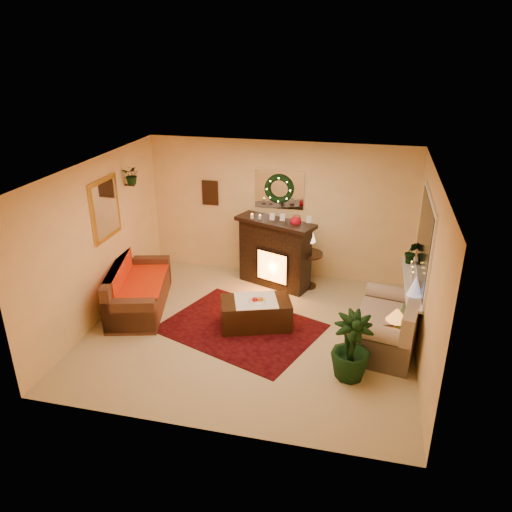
% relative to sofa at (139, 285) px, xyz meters
% --- Properties ---
extents(floor, '(5.00, 5.00, 0.00)m').
position_rel_sofa_xyz_m(floor, '(2.04, -0.32, -0.43)').
color(floor, beige).
rests_on(floor, ground).
extents(ceiling, '(5.00, 5.00, 0.00)m').
position_rel_sofa_xyz_m(ceiling, '(2.04, -0.32, 2.17)').
color(ceiling, white).
rests_on(ceiling, ground).
extents(wall_back, '(5.00, 5.00, 0.00)m').
position_rel_sofa_xyz_m(wall_back, '(2.04, 1.93, 0.87)').
color(wall_back, '#EFD88C').
rests_on(wall_back, ground).
extents(wall_front, '(5.00, 5.00, 0.00)m').
position_rel_sofa_xyz_m(wall_front, '(2.04, -2.57, 0.87)').
color(wall_front, '#EFD88C').
rests_on(wall_front, ground).
extents(wall_left, '(4.50, 4.50, 0.00)m').
position_rel_sofa_xyz_m(wall_left, '(-0.46, -0.32, 0.87)').
color(wall_left, '#EFD88C').
rests_on(wall_left, ground).
extents(wall_right, '(4.50, 4.50, 0.00)m').
position_rel_sofa_xyz_m(wall_right, '(4.54, -0.32, 0.87)').
color(wall_right, '#EFD88C').
rests_on(wall_right, ground).
extents(area_rug, '(2.79, 2.45, 0.01)m').
position_rel_sofa_xyz_m(area_rug, '(1.86, -0.27, -0.42)').
color(area_rug, '#481004').
rests_on(area_rug, floor).
extents(sofa, '(1.27, 2.01, 0.80)m').
position_rel_sofa_xyz_m(sofa, '(0.00, 0.00, 0.00)').
color(sofa, '#422517').
rests_on(sofa, floor).
extents(red_throw, '(0.87, 1.41, 0.02)m').
position_rel_sofa_xyz_m(red_throw, '(-0.06, 0.12, 0.03)').
color(red_throw, '#B61F03').
rests_on(red_throw, sofa).
extents(fireplace, '(1.38, 0.86, 1.21)m').
position_rel_sofa_xyz_m(fireplace, '(2.07, 1.40, 0.12)').
color(fireplace, black).
rests_on(fireplace, floor).
extents(poinsettia, '(0.20, 0.20, 0.20)m').
position_rel_sofa_xyz_m(poinsettia, '(2.45, 1.35, 0.87)').
color(poinsettia, '#A60716').
rests_on(poinsettia, fireplace).
extents(mantel_candle_a, '(0.06, 0.06, 0.19)m').
position_rel_sofa_xyz_m(mantel_candle_a, '(1.64, 1.39, 0.83)').
color(mantel_candle_a, '#FFEDCB').
rests_on(mantel_candle_a, fireplace).
extents(mantel_candle_b, '(0.06, 0.06, 0.18)m').
position_rel_sofa_xyz_m(mantel_candle_b, '(1.79, 1.39, 0.83)').
color(mantel_candle_b, white).
rests_on(mantel_candle_b, fireplace).
extents(mantel_mirror, '(0.92, 0.02, 0.72)m').
position_rel_sofa_xyz_m(mantel_mirror, '(2.04, 1.91, 1.27)').
color(mantel_mirror, white).
rests_on(mantel_mirror, wall_back).
extents(wreath, '(0.55, 0.11, 0.55)m').
position_rel_sofa_xyz_m(wreath, '(2.04, 1.87, 1.29)').
color(wreath, '#194719').
rests_on(wreath, wall_back).
extents(wall_art, '(0.32, 0.03, 0.48)m').
position_rel_sofa_xyz_m(wall_art, '(0.69, 1.91, 1.12)').
color(wall_art, '#381E11').
rests_on(wall_art, wall_back).
extents(gold_mirror, '(0.03, 0.84, 1.00)m').
position_rel_sofa_xyz_m(gold_mirror, '(-0.44, -0.02, 1.32)').
color(gold_mirror, gold).
rests_on(gold_mirror, wall_left).
extents(hanging_plant, '(0.33, 0.28, 0.36)m').
position_rel_sofa_xyz_m(hanging_plant, '(-0.30, 0.73, 1.54)').
color(hanging_plant, '#194719').
rests_on(hanging_plant, wall_left).
extents(loveseat, '(1.16, 1.68, 0.90)m').
position_rel_sofa_xyz_m(loveseat, '(4.10, -0.19, -0.01)').
color(loveseat, '#A79F8B').
rests_on(loveseat, floor).
extents(window_frame, '(0.03, 1.86, 1.36)m').
position_rel_sofa_xyz_m(window_frame, '(4.53, 0.23, 1.12)').
color(window_frame, white).
rests_on(window_frame, wall_right).
extents(window_glass, '(0.02, 1.70, 1.22)m').
position_rel_sofa_xyz_m(window_glass, '(4.51, 0.23, 1.12)').
color(window_glass, black).
rests_on(window_glass, wall_right).
extents(window_sill, '(0.22, 1.86, 0.04)m').
position_rel_sofa_xyz_m(window_sill, '(4.42, 0.23, 0.44)').
color(window_sill, white).
rests_on(window_sill, wall_right).
extents(mini_tree, '(0.22, 0.22, 0.32)m').
position_rel_sofa_xyz_m(mini_tree, '(4.43, -0.25, 0.61)').
color(mini_tree, silver).
rests_on(mini_tree, window_sill).
extents(sill_plant, '(0.28, 0.22, 0.50)m').
position_rel_sofa_xyz_m(sill_plant, '(4.43, 0.90, 0.66)').
color(sill_plant, black).
rests_on(sill_plant, window_sill).
extents(side_table_round, '(0.57, 0.57, 0.68)m').
position_rel_sofa_xyz_m(side_table_round, '(2.69, 1.44, -0.10)').
color(side_table_round, black).
rests_on(side_table_round, floor).
extents(lamp_cream, '(0.28, 0.28, 0.43)m').
position_rel_sofa_xyz_m(lamp_cream, '(2.67, 1.41, 0.45)').
color(lamp_cream, '#E1B479').
rests_on(lamp_cream, side_table_round).
extents(end_table_square, '(0.52, 0.52, 0.49)m').
position_rel_sofa_xyz_m(end_table_square, '(4.19, -0.65, -0.16)').
color(end_table_square, '#36210B').
rests_on(end_table_square, floor).
extents(lamp_tiffany, '(0.29, 0.29, 0.42)m').
position_rel_sofa_xyz_m(lamp_tiffany, '(4.19, -0.67, 0.32)').
color(lamp_tiffany, gold).
rests_on(lamp_tiffany, end_table_square).
extents(coffee_table, '(1.24, 0.93, 0.46)m').
position_rel_sofa_xyz_m(coffee_table, '(2.08, -0.16, -0.22)').
color(coffee_table, '#341913').
rests_on(coffee_table, floor).
extents(fruit_bowl, '(0.28, 0.28, 0.06)m').
position_rel_sofa_xyz_m(fruit_bowl, '(2.11, -0.19, 0.02)').
color(fruit_bowl, white).
rests_on(fruit_bowl, coffee_table).
extents(floor_palm, '(2.04, 2.04, 2.89)m').
position_rel_sofa_xyz_m(floor_palm, '(3.63, -1.15, 0.02)').
color(floor_palm, '#215F1E').
rests_on(floor_palm, floor).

